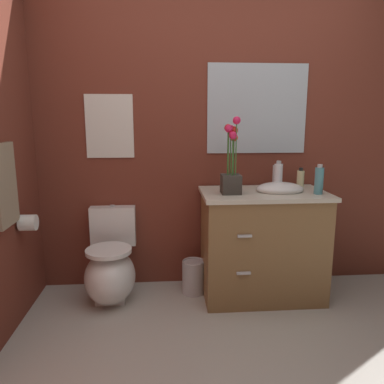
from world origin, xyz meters
The scene contains 12 objects.
wall_back centered at (0.20, 1.44, 1.25)m, with size 4.55×0.05×2.50m, color maroon.
toilet centered at (-0.88, 1.14, 0.24)m, with size 0.38×0.59×0.69m.
vanity_cabinet centered at (0.29, 1.12, 0.43)m, with size 0.94×0.56×1.02m.
flower_vase centered at (0.03, 1.07, 1.03)m, with size 0.14×0.14×0.56m.
soap_bottle centered at (0.66, 1.00, 0.94)m, with size 0.06×0.06×0.22m.
lotion_bottle centered at (0.61, 1.24, 0.91)m, with size 0.06×0.06×0.16m.
hand_wash_bottle centered at (0.42, 1.21, 0.94)m, with size 0.07×0.07×0.22m.
trash_bin centered at (-0.24, 1.19, 0.14)m, with size 0.18×0.18×0.27m.
wall_poster centered at (-0.88, 1.41, 1.32)m, with size 0.37×0.01×0.49m, color silver.
wall_mirror centered at (0.29, 1.41, 1.45)m, with size 0.80×0.01×0.70m, color #B2BCC6.
hanging_towel centered at (-1.45, 0.78, 0.97)m, with size 0.03×0.28×0.52m, color gray.
toilet_paper_roll centered at (-1.39, 0.95, 0.68)m, with size 0.11×0.11×0.11m, color white.
Camera 1 is at (-0.47, -1.58, 1.39)m, focal length 34.88 mm.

